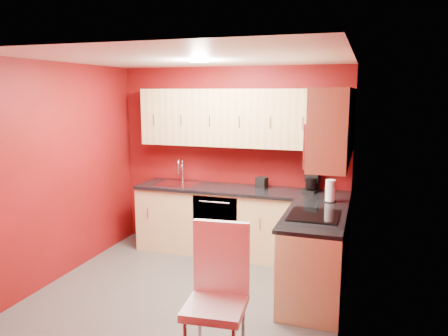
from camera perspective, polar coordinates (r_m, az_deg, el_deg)
The scene contains 21 objects.
floor at distance 5.03m, azimuth -4.21°, elevation -15.57°, with size 3.20×3.20×0.00m, color #44423F.
ceiling at distance 4.55m, azimuth -4.63°, elevation 14.14°, with size 3.20×3.20×0.00m, color white.
wall_back at distance 6.02m, azimuth 1.09°, elevation 1.21°, with size 3.20×3.20×0.00m, color maroon.
wall_front at distance 3.34m, azimuth -14.43°, elevation -6.27°, with size 3.20×3.20×0.00m, color maroon.
wall_left at distance 5.44m, azimuth -20.15°, elevation -0.34°, with size 3.00×3.00×0.00m, color maroon.
wall_right at distance 4.29m, azimuth 15.76°, elevation -2.75°, with size 3.00×3.00×0.00m, color maroon.
base_cabinets_back at distance 5.87m, azimuth 2.07°, elevation -7.20°, with size 2.80×0.60×0.87m, color tan.
base_cabinets_right at distance 4.78m, azimuth 11.78°, elevation -11.47°, with size 0.60×1.30×0.87m, color tan.
countertop_back at distance 5.74m, azimuth 2.06°, elevation -2.90°, with size 2.80×0.63×0.04m, color black.
countertop_right at distance 4.63m, azimuth 11.77°, elevation -6.26°, with size 0.63×1.27×0.04m, color black.
upper_cabinets_back at distance 5.74m, azimuth 2.51°, elevation 6.55°, with size 2.80×0.35×0.75m, color tan.
upper_cabinets_right at distance 4.65m, azimuth 14.23°, elevation 6.23°, with size 0.35×1.55×0.75m.
microwave at distance 4.43m, azimuth 13.47°, elevation 3.14°, with size 0.42×0.76×0.42m.
cooktop at distance 4.59m, azimuth 11.67°, elevation -6.07°, with size 0.50×0.55×0.01m, color black.
sink at distance 6.05m, azimuth -6.11°, elevation -1.75°, with size 0.52×0.42×0.35m.
dishwasher_front at distance 5.68m, azimuth -1.20°, elevation -7.79°, with size 0.60×0.02×0.82m, color black.
downlight at distance 4.83m, azimuth -3.20°, elevation 13.74°, with size 0.20×0.20×0.01m, color white.
coffee_maker at distance 5.62m, azimuth 11.25°, elevation -1.63°, with size 0.17×0.23×0.29m, color black, non-canonical shape.
napkin_holder at distance 5.77m, azimuth 4.95°, elevation -1.92°, with size 0.13×0.13×0.14m, color black, non-canonical shape.
paper_towel at distance 5.17m, azimuth 13.70°, elevation -2.91°, with size 0.15×0.15×0.26m, color white, non-canonical shape.
dining_chair at distance 3.55m, azimuth -1.15°, elevation -16.77°, with size 0.46×0.48×1.14m, color white, non-canonical shape.
Camera 1 is at (1.76, -4.19, 2.16)m, focal length 35.00 mm.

